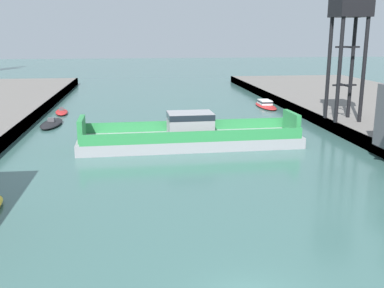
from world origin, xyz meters
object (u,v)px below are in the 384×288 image
Objects in this scene: moored_boat_far_left at (51,123)px; crane_tower at (350,14)px; chain_ferry at (190,136)px; moored_boat_mid_right at (62,112)px; moored_boat_near_right at (265,104)px.

moored_boat_far_left is 38.29m from crane_tower.
crane_tower is at bearing 15.39° from chain_ferry.
moored_boat_far_left is (0.08, -8.75, 0.02)m from moored_boat_mid_right.
crane_tower is (18.83, 5.18, 12.48)m from chain_ferry.
chain_ferry is 4.08× the size of moored_boat_mid_right.
moored_boat_near_right is 1.12× the size of moored_boat_far_left.
moored_boat_near_right is (14.97, 23.98, -0.69)m from chain_ferry.
moored_boat_far_left is at bearing -160.54° from moored_boat_near_right.
chain_ferry is 27.16m from moored_boat_mid_right.
chain_ferry is 23.18m from crane_tower.
moored_boat_near_right is at bearing 4.16° from moored_boat_mid_right.
crane_tower reaches higher than chain_ferry.
crane_tower is at bearing -78.40° from moored_boat_near_right.
moored_boat_near_right reaches higher than moored_boat_mid_right.
moored_boat_mid_right is at bearing 126.91° from chain_ferry.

